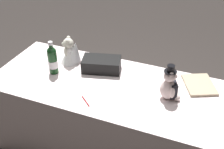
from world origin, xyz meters
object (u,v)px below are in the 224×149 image
at_px(teddy_bear_bride, 71,52).
at_px(signing_pen, 85,101).
at_px(champagne_bottle, 53,60).
at_px(teddy_bear_groom, 170,86).
at_px(guestbook, 199,85).
at_px(gift_case_black, 101,64).

relative_size(teddy_bear_bride, signing_pen, 2.22).
distance_m(teddy_bear_bride, champagne_bottle, 0.21).
relative_size(teddy_bear_groom, teddy_bear_bride, 1.19).
bearing_deg(champagne_bottle, teddy_bear_bride, 74.23).
bearing_deg(teddy_bear_groom, guestbook, 51.25).
relative_size(champagne_bottle, signing_pen, 2.67).
height_order(teddy_bear_bride, signing_pen, teddy_bear_bride).
relative_size(teddy_bear_bride, guestbook, 0.86).
height_order(signing_pen, guestbook, guestbook).
height_order(champagne_bottle, guestbook, champagne_bottle).
bearing_deg(teddy_bear_groom, teddy_bear_bride, 168.84).
height_order(teddy_bear_groom, guestbook, teddy_bear_groom).
height_order(teddy_bear_bride, guestbook, teddy_bear_bride).
xyz_separation_m(champagne_bottle, gift_case_black, (0.36, 0.19, -0.07)).
xyz_separation_m(teddy_bear_groom, signing_pen, (-0.56, -0.27, -0.10)).
distance_m(teddy_bear_groom, gift_case_black, 0.64).
bearing_deg(teddy_bear_bride, guestbook, 3.00).
relative_size(teddy_bear_groom, signing_pen, 2.64).
bearing_deg(gift_case_black, champagne_bottle, -152.40).
distance_m(teddy_bear_groom, signing_pen, 0.63).
xyz_separation_m(signing_pen, guestbook, (0.75, 0.51, 0.01)).
height_order(champagne_bottle, signing_pen, champagne_bottle).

